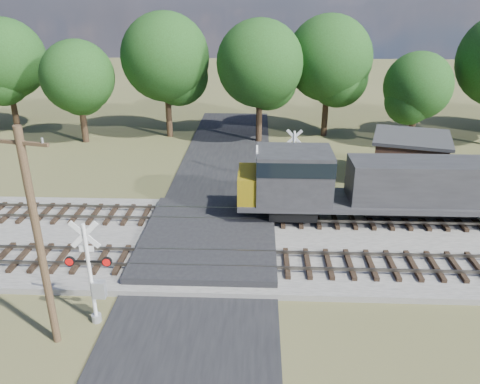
{
  "coord_description": "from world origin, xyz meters",
  "views": [
    {
      "loc": [
        2.54,
        -21.4,
        12.23
      ],
      "look_at": [
        1.59,
        2.0,
        2.36
      ],
      "focal_mm": 35.0,
      "sensor_mm": 36.0,
      "label": 1
    }
  ],
  "objects_px": {
    "crossing_signal_near": "(94,282)",
    "utility_pole": "(38,237)",
    "crossing_signal_far": "(292,165)",
    "equipment_shed": "(409,159)"
  },
  "relations": [
    {
      "from": "crossing_signal_near",
      "to": "equipment_shed",
      "type": "height_order",
      "value": "crossing_signal_near"
    },
    {
      "from": "utility_pole",
      "to": "equipment_shed",
      "type": "height_order",
      "value": "utility_pole"
    },
    {
      "from": "crossing_signal_far",
      "to": "utility_pole",
      "type": "bearing_deg",
      "value": 63.32
    },
    {
      "from": "utility_pole",
      "to": "equipment_shed",
      "type": "bearing_deg",
      "value": 56.34
    },
    {
      "from": "crossing_signal_far",
      "to": "equipment_shed",
      "type": "xyz_separation_m",
      "value": [
        8.25,
        1.7,
        -0.04
      ]
    },
    {
      "from": "crossing_signal_near",
      "to": "crossing_signal_far",
      "type": "height_order",
      "value": "crossing_signal_near"
    },
    {
      "from": "crossing_signal_near",
      "to": "utility_pole",
      "type": "relative_size",
      "value": 0.54
    },
    {
      "from": "crossing_signal_far",
      "to": "utility_pole",
      "type": "xyz_separation_m",
      "value": [
        -9.85,
        -15.52,
        2.72
      ]
    },
    {
      "from": "utility_pole",
      "to": "equipment_shed",
      "type": "relative_size",
      "value": 1.37
    },
    {
      "from": "crossing_signal_near",
      "to": "utility_pole",
      "type": "bearing_deg",
      "value": -136.74
    }
  ]
}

